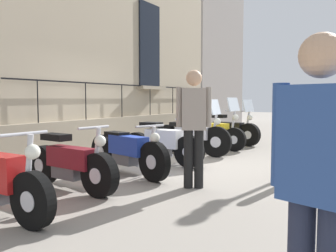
{
  "coord_description": "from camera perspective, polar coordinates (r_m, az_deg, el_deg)",
  "views": [
    {
      "loc": [
        3.69,
        -6.35,
        1.36
      ],
      "look_at": [
        -0.02,
        0.0,
        0.8
      ],
      "focal_mm": 38.61,
      "sensor_mm": 36.0,
      "label": 1
    }
  ],
  "objects": [
    {
      "name": "motorcycle_maroon",
      "position": [
        5.56,
        -15.23,
        -5.88
      ],
      "size": [
        1.92,
        0.57,
        0.98
      ],
      "color": "black",
      "rests_on": "ground_plane"
    },
    {
      "name": "distant_building",
      "position": [
        20.11,
        1.23,
        12.49
      ],
      "size": [
        5.74,
        5.45,
        8.42
      ],
      "color": "gray",
      "rests_on": "ground_plane"
    },
    {
      "name": "motorcycle_silver",
      "position": [
        8.64,
        3.74,
        -1.68
      ],
      "size": [
        2.01,
        0.71,
        1.34
      ],
      "color": "black",
      "rests_on": "ground_plane"
    },
    {
      "name": "motorcycle_black",
      "position": [
        10.89,
        9.35,
        -0.64
      ],
      "size": [
        2.12,
        0.74,
        1.34
      ],
      "color": "black",
      "rests_on": "ground_plane"
    },
    {
      "name": "bollard",
      "position": [
        6.18,
        18.98,
        -3.44
      ],
      "size": [
        0.17,
        0.17,
        1.09
      ],
      "color": "black",
      "rests_on": "ground_plane"
    },
    {
      "name": "pedestrian_standing",
      "position": [
        5.45,
        4.09,
        0.78
      ],
      "size": [
        0.48,
        0.36,
        1.79
      ],
      "color": "black",
      "rests_on": "ground_plane"
    },
    {
      "name": "motorcycle_white",
      "position": [
        7.44,
        -0.89,
        -2.89
      ],
      "size": [
        1.95,
        0.66,
        0.99
      ],
      "color": "black",
      "rests_on": "ground_plane"
    },
    {
      "name": "motorcycle_blue",
      "position": [
        6.47,
        -6.48,
        -4.06
      ],
      "size": [
        2.11,
        0.84,
        0.93
      ],
      "color": "black",
      "rests_on": "ground_plane"
    },
    {
      "name": "motorcycle_yellow",
      "position": [
        9.72,
        6.79,
        -1.06
      ],
      "size": [
        2.03,
        0.74,
        1.39
      ],
      "color": "black",
      "rests_on": "ground_plane"
    },
    {
      "name": "ground_plane",
      "position": [
        7.47,
        0.12,
        -6.14
      ],
      "size": [
        60.0,
        60.0,
        0.0
      ],
      "primitive_type": "plane",
      "color": "gray"
    },
    {
      "name": "pedestrian_walking",
      "position": [
        1.99,
        22.61,
        -7.75
      ],
      "size": [
        0.51,
        0.32,
        1.68
      ],
      "color": "#23283D",
      "rests_on": "ground_plane"
    }
  ]
}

